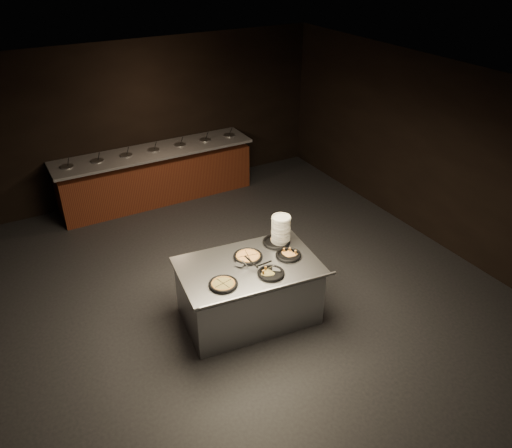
# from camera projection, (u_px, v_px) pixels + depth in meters

# --- Properties ---
(room) EXTENTS (7.02, 8.02, 2.92)m
(room) POSITION_uv_depth(u_px,v_px,m) (245.00, 211.00, 6.27)
(room) COLOR black
(room) RESTS_ON ground
(salad_bar) EXTENTS (3.70, 0.83, 1.18)m
(salad_bar) POSITION_uv_depth(u_px,v_px,m) (157.00, 178.00, 9.46)
(salad_bar) COLOR #572914
(salad_bar) RESTS_ON ground
(serving_counter) EXTENTS (1.88, 1.33, 0.85)m
(serving_counter) POSITION_uv_depth(u_px,v_px,m) (249.00, 292.00, 6.53)
(serving_counter) COLOR #B1B4B9
(serving_counter) RESTS_ON ground
(plate_stack) EXTENTS (0.26, 0.26, 0.39)m
(plate_stack) POSITION_uv_depth(u_px,v_px,m) (281.00, 230.00, 6.67)
(plate_stack) COLOR silver
(plate_stack) RESTS_ON serving_counter
(pan_veggie_whole) EXTENTS (0.35, 0.35, 0.04)m
(pan_veggie_whole) POSITION_uv_depth(u_px,v_px,m) (223.00, 284.00, 5.93)
(pan_veggie_whole) COLOR black
(pan_veggie_whole) RESTS_ON serving_counter
(pan_cheese_whole) EXTENTS (0.38, 0.38, 0.04)m
(pan_cheese_whole) POSITION_uv_depth(u_px,v_px,m) (248.00, 256.00, 6.44)
(pan_cheese_whole) COLOR black
(pan_cheese_whole) RESTS_ON serving_counter
(pan_cheese_slices_a) EXTENTS (0.37, 0.37, 0.04)m
(pan_cheese_slices_a) POSITION_uv_depth(u_px,v_px,m) (276.00, 242.00, 6.74)
(pan_cheese_slices_a) COLOR black
(pan_cheese_slices_a) RESTS_ON serving_counter
(pan_cheese_slices_b) EXTENTS (0.34, 0.34, 0.04)m
(pan_cheese_slices_b) POSITION_uv_depth(u_px,v_px,m) (271.00, 273.00, 6.12)
(pan_cheese_slices_b) COLOR black
(pan_cheese_slices_b) RESTS_ON serving_counter
(pan_veggie_slices) EXTENTS (0.34, 0.34, 0.04)m
(pan_veggie_slices) POSITION_uv_depth(u_px,v_px,m) (288.00, 255.00, 6.47)
(pan_veggie_slices) COLOR black
(pan_veggie_slices) RESTS_ON serving_counter
(server_left) EXTENTS (0.24, 0.29, 0.17)m
(server_left) POSITION_uv_depth(u_px,v_px,m) (248.00, 263.00, 6.21)
(server_left) COLOR #B1B4B9
(server_left) RESTS_ON serving_counter
(server_right) EXTENTS (0.27, 0.22, 0.15)m
(server_right) POSITION_uv_depth(u_px,v_px,m) (268.00, 265.00, 6.17)
(server_right) COLOR #B1B4B9
(server_right) RESTS_ON serving_counter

